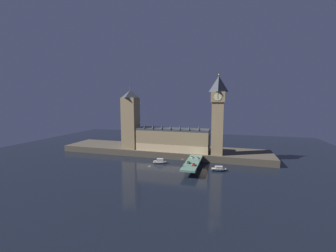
{
  "coord_description": "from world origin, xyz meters",
  "views": [
    {
      "loc": [
        66.86,
        -168.54,
        54.45
      ],
      "look_at": [
        11.73,
        20.0,
        32.33
      ],
      "focal_mm": 22.0,
      "sensor_mm": 36.0,
      "label": 1
    }
  ],
  "objects_px": {
    "car_northbound_lead": "(192,157)",
    "boat_upstream": "(160,162)",
    "car_southbound_trail": "(197,158)",
    "clock_tower": "(218,113)",
    "car_northbound_trail": "(188,162)",
    "car_southbound_lead": "(194,165)",
    "street_lamp_near": "(182,162)",
    "victoria_tower": "(131,119)",
    "boat_downstream": "(219,169)",
    "pedestrian_near_rail": "(183,165)",
    "pedestrian_mid_walk": "(199,160)"
  },
  "relations": [
    {
      "from": "car_northbound_lead",
      "to": "boat_upstream",
      "type": "distance_m",
      "value": 29.23
    },
    {
      "from": "car_southbound_trail",
      "to": "clock_tower",
      "type": "bearing_deg",
      "value": 53.61
    },
    {
      "from": "clock_tower",
      "to": "boat_upstream",
      "type": "relative_size",
      "value": 5.5
    },
    {
      "from": "car_northbound_lead",
      "to": "car_northbound_trail",
      "type": "distance_m",
      "value": 17.36
    },
    {
      "from": "car_southbound_lead",
      "to": "boat_upstream",
      "type": "relative_size",
      "value": 0.32
    },
    {
      "from": "car_southbound_trail",
      "to": "street_lamp_near",
      "type": "relative_size",
      "value": 0.75
    },
    {
      "from": "victoria_tower",
      "to": "car_southbound_lead",
      "type": "bearing_deg",
      "value": -30.43
    },
    {
      "from": "car_southbound_lead",
      "to": "boat_downstream",
      "type": "xyz_separation_m",
      "value": [
        18.53,
        12.18,
        -5.75
      ]
    },
    {
      "from": "clock_tower",
      "to": "car_southbound_trail",
      "type": "height_order",
      "value": "clock_tower"
    },
    {
      "from": "car_southbound_lead",
      "to": "car_northbound_lead",
      "type": "bearing_deg",
      "value": 102.65
    },
    {
      "from": "clock_tower",
      "to": "victoria_tower",
      "type": "height_order",
      "value": "clock_tower"
    },
    {
      "from": "clock_tower",
      "to": "car_southbound_trail",
      "type": "xyz_separation_m",
      "value": [
        -15.25,
        -20.69,
        -38.45
      ]
    },
    {
      "from": "street_lamp_near",
      "to": "boat_downstream",
      "type": "distance_m",
      "value": 32.5
    },
    {
      "from": "car_northbound_trail",
      "to": "boat_upstream",
      "type": "bearing_deg",
      "value": 154.59
    },
    {
      "from": "car_northbound_trail",
      "to": "boat_downstream",
      "type": "xyz_separation_m",
      "value": [
        23.44,
        7.66,
        -5.75
      ]
    },
    {
      "from": "car_northbound_lead",
      "to": "car_southbound_trail",
      "type": "bearing_deg",
      "value": -9.62
    },
    {
      "from": "boat_downstream",
      "to": "clock_tower",
      "type": "bearing_deg",
      "value": 96.33
    },
    {
      "from": "car_northbound_trail",
      "to": "street_lamp_near",
      "type": "height_order",
      "value": "street_lamp_near"
    },
    {
      "from": "victoria_tower",
      "to": "street_lamp_near",
      "type": "bearing_deg",
      "value": -36.0
    },
    {
      "from": "car_northbound_trail",
      "to": "pedestrian_near_rail",
      "type": "relative_size",
      "value": 2.27
    },
    {
      "from": "clock_tower",
      "to": "pedestrian_near_rail",
      "type": "bearing_deg",
      "value": -116.2
    },
    {
      "from": "clock_tower",
      "to": "car_northbound_lead",
      "type": "height_order",
      "value": "clock_tower"
    },
    {
      "from": "clock_tower",
      "to": "boat_upstream",
      "type": "xyz_separation_m",
      "value": [
        -48.63,
        -23.69,
        -43.86
      ]
    },
    {
      "from": "boat_upstream",
      "to": "car_southbound_lead",
      "type": "bearing_deg",
      "value": -28.39
    },
    {
      "from": "car_southbound_trail",
      "to": "boat_downstream",
      "type": "relative_size",
      "value": 0.33
    },
    {
      "from": "boat_downstream",
      "to": "pedestrian_near_rail",
      "type": "bearing_deg",
      "value": -147.63
    },
    {
      "from": "pedestrian_near_rail",
      "to": "boat_upstream",
      "type": "distance_m",
      "value": 34.72
    },
    {
      "from": "victoria_tower",
      "to": "boat_downstream",
      "type": "bearing_deg",
      "value": -18.8
    },
    {
      "from": "clock_tower",
      "to": "boat_downstream",
      "type": "xyz_separation_m",
      "value": [
        3.28,
        -29.55,
        -44.1
      ]
    },
    {
      "from": "victoria_tower",
      "to": "pedestrian_near_rail",
      "type": "bearing_deg",
      "value": -35.54
    },
    {
      "from": "car_southbound_lead",
      "to": "pedestrian_near_rail",
      "type": "relative_size",
      "value": 2.49
    },
    {
      "from": "pedestrian_mid_walk",
      "to": "boat_upstream",
      "type": "xyz_separation_m",
      "value": [
        -35.83,
        5.3,
        -5.72
      ]
    },
    {
      "from": "clock_tower",
      "to": "pedestrian_near_rail",
      "type": "height_order",
      "value": "clock_tower"
    },
    {
      "from": "car_northbound_lead",
      "to": "pedestrian_near_rail",
      "type": "distance_m",
      "value": 26.22
    },
    {
      "from": "car_northbound_lead",
      "to": "street_lamp_near",
      "type": "height_order",
      "value": "street_lamp_near"
    },
    {
      "from": "boat_upstream",
      "to": "car_northbound_lead",
      "type": "bearing_deg",
      "value": 7.66
    },
    {
      "from": "victoria_tower",
      "to": "pedestrian_mid_walk",
      "type": "bearing_deg",
      "value": -21.99
    },
    {
      "from": "pedestrian_mid_walk",
      "to": "boat_upstream",
      "type": "bearing_deg",
      "value": 171.59
    },
    {
      "from": "pedestrian_near_rail",
      "to": "car_southbound_trail",
      "type": "bearing_deg",
      "value": 73.76
    },
    {
      "from": "pedestrian_near_rail",
      "to": "boat_upstream",
      "type": "relative_size",
      "value": 0.13
    },
    {
      "from": "car_southbound_trail",
      "to": "pedestrian_mid_walk",
      "type": "relative_size",
      "value": 2.55
    },
    {
      "from": "car_northbound_lead",
      "to": "boat_downstream",
      "type": "xyz_separation_m",
      "value": [
        23.44,
        -9.69,
        -5.64
      ]
    },
    {
      "from": "car_northbound_lead",
      "to": "car_southbound_trail",
      "type": "relative_size",
      "value": 0.9
    },
    {
      "from": "pedestrian_near_rail",
      "to": "victoria_tower",
      "type": "bearing_deg",
      "value": 144.46
    },
    {
      "from": "car_northbound_lead",
      "to": "boat_upstream",
      "type": "xyz_separation_m",
      "value": [
        -28.47,
        -3.83,
        -5.4
      ]
    },
    {
      "from": "car_southbound_lead",
      "to": "pedestrian_mid_walk",
      "type": "bearing_deg",
      "value": 79.1
    },
    {
      "from": "car_southbound_lead",
      "to": "street_lamp_near",
      "type": "bearing_deg",
      "value": -148.42
    },
    {
      "from": "car_southbound_lead",
      "to": "pedestrian_near_rail",
      "type": "height_order",
      "value": "pedestrian_near_rail"
    },
    {
      "from": "car_northbound_lead",
      "to": "pedestrian_near_rail",
      "type": "relative_size",
      "value": 2.36
    },
    {
      "from": "clock_tower",
      "to": "car_southbound_lead",
      "type": "distance_m",
      "value": 58.69
    }
  ]
}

